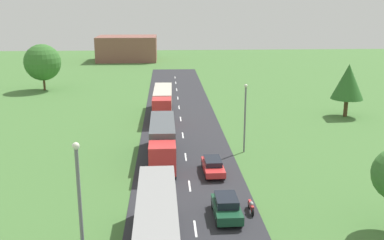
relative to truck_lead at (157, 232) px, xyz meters
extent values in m
cube|color=#2B2B30|center=(2.58, 12.11, -2.15)|extent=(10.00, 140.00, 0.06)
cube|color=white|center=(2.58, 4.16, -2.11)|extent=(0.16, 2.40, 0.01)
cube|color=white|center=(2.58, 11.72, -2.11)|extent=(0.16, 2.40, 0.01)
cube|color=white|center=(2.58, 19.30, -2.11)|extent=(0.16, 2.40, 0.01)
cube|color=white|center=(2.58, 27.07, -2.11)|extent=(0.16, 2.40, 0.01)
cube|color=white|center=(2.58, 34.85, -2.11)|extent=(0.16, 2.40, 0.01)
cube|color=white|center=(2.58, 41.89, -2.11)|extent=(0.16, 2.40, 0.01)
cube|color=white|center=(2.58, 48.72, -2.11)|extent=(0.16, 2.40, 0.01)
cube|color=white|center=(2.58, 56.22, -2.11)|extent=(0.16, 2.40, 0.01)
cube|color=white|center=(2.58, 63.47, -2.11)|extent=(0.16, 2.40, 0.01)
cube|color=white|center=(2.58, 69.94, -2.11)|extent=(0.16, 2.40, 0.01)
cube|color=gray|center=(-0.01, 1.06, 0.13)|extent=(2.66, 11.84, 2.90)
cylinder|color=black|center=(0.99, 4.62, -1.62)|extent=(0.36, 1.00, 1.00)
cylinder|color=black|center=(-1.11, 4.59, -1.62)|extent=(0.36, 1.00, 1.00)
cylinder|color=black|center=(0.97, 6.03, -1.62)|extent=(0.36, 1.00, 1.00)
cylinder|color=black|center=(-1.13, 6.01, -1.62)|extent=(0.36, 1.00, 1.00)
cube|color=red|center=(0.24, 13.97, -0.31)|extent=(2.45, 2.62, 2.62)
cube|color=black|center=(0.25, 12.73, 0.16)|extent=(2.10, 0.11, 1.15)
cube|color=#4C5156|center=(0.22, 20.20, 0.09)|extent=(2.53, 9.16, 2.81)
cube|color=black|center=(0.22, 20.20, -1.52)|extent=(0.93, 8.69, 0.24)
cylinder|color=black|center=(1.30, 13.33, -1.62)|extent=(0.35, 1.00, 1.00)
cylinder|color=black|center=(-0.80, 13.32, -1.62)|extent=(0.35, 1.00, 1.00)
cylinder|color=black|center=(1.26, 22.95, -1.62)|extent=(0.35, 1.00, 1.00)
cylinder|color=black|center=(-0.84, 22.94, -1.62)|extent=(0.35, 1.00, 1.00)
cylinder|color=black|center=(1.26, 24.05, -1.62)|extent=(0.35, 1.00, 1.00)
cylinder|color=black|center=(-0.84, 24.04, -1.62)|extent=(0.35, 1.00, 1.00)
cube|color=red|center=(0.08, 31.85, -0.11)|extent=(2.48, 2.71, 3.01)
cube|color=black|center=(0.06, 30.57, 0.43)|extent=(2.10, 0.13, 1.32)
cube|color=beige|center=(0.19, 38.53, 0.06)|extent=(2.66, 10.03, 2.75)
cube|color=black|center=(0.19, 38.53, -1.52)|extent=(1.05, 9.51, 0.24)
cylinder|color=black|center=(1.12, 31.17, -1.62)|extent=(0.37, 1.01, 1.00)
cylinder|color=black|center=(-0.98, 31.20, -1.62)|extent=(0.37, 1.01, 1.00)
cylinder|color=black|center=(1.28, 41.51, -1.62)|extent=(0.37, 1.01, 1.00)
cylinder|color=black|center=(-0.82, 41.55, -1.62)|extent=(0.37, 1.01, 1.00)
cylinder|color=black|center=(1.30, 42.71, -1.62)|extent=(0.37, 1.01, 1.00)
cylinder|color=black|center=(-0.80, 42.74, -1.62)|extent=(0.37, 1.01, 1.00)
cube|color=#19472D|center=(5.00, 5.76, -1.47)|extent=(1.92, 4.23, 0.67)
cube|color=black|center=(5.00, 5.97, -0.84)|extent=(1.60, 2.37, 0.58)
cylinder|color=black|center=(5.86, 4.33, -1.80)|extent=(0.22, 0.64, 0.64)
cylinder|color=black|center=(4.17, 4.32, -1.80)|extent=(0.22, 0.64, 0.64)
cylinder|color=black|center=(5.84, 7.20, -1.80)|extent=(0.22, 0.64, 0.64)
cylinder|color=black|center=(4.15, 7.19, -1.80)|extent=(0.22, 0.64, 0.64)
cube|color=red|center=(4.92, 14.61, -1.51)|extent=(1.88, 4.57, 0.57)
cube|color=black|center=(4.91, 14.84, -1.00)|extent=(1.55, 2.57, 0.46)
cylinder|color=black|center=(5.74, 13.08, -1.80)|extent=(0.23, 0.64, 0.64)
cylinder|color=black|center=(4.16, 13.05, -1.80)|extent=(0.23, 0.64, 0.64)
cylinder|color=black|center=(5.68, 16.17, -1.80)|extent=(0.23, 0.64, 0.64)
cylinder|color=black|center=(4.09, 16.14, -1.80)|extent=(0.23, 0.64, 0.64)
cylinder|color=black|center=(6.97, 5.86, -1.80)|extent=(0.12, 0.64, 0.64)
cylinder|color=black|center=(6.97, 7.16, -1.80)|extent=(0.14, 0.64, 0.64)
cube|color=red|center=(6.97, 6.51, -1.58)|extent=(0.20, 1.40, 0.36)
ellipsoid|color=gray|center=(6.97, 6.36, -1.35)|extent=(0.28, 0.52, 0.28)
cylinder|color=slate|center=(-3.59, -4.00, 2.23)|extent=(0.18, 0.18, 8.83)
sphere|color=silver|center=(-3.59, -4.00, 6.77)|extent=(0.36, 0.36, 0.36)
cylinder|color=slate|center=(8.88, 20.69, 1.35)|extent=(0.18, 0.18, 7.05)
sphere|color=silver|center=(8.88, 20.69, 4.99)|extent=(0.36, 0.36, 0.36)
cylinder|color=#513823|center=(25.75, 35.28, -0.93)|extent=(0.55, 0.55, 2.50)
cone|color=#2D6628|center=(25.75, 35.28, 2.75)|extent=(4.41, 4.41, 4.86)
cylinder|color=#513823|center=(-21.51, 57.50, -0.86)|extent=(0.40, 0.40, 2.63)
sphere|color=#38702D|center=(-21.51, 57.50, 2.90)|extent=(6.54, 6.54, 6.54)
cube|color=brown|center=(-9.86, 100.28, 1.14)|extent=(15.95, 12.58, 6.64)
camera|label=1|loc=(0.69, -24.20, 13.27)|focal=41.78mm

